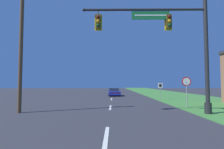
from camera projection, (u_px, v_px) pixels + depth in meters
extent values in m
cube|color=#428438|center=(172.00, 95.00, 30.39)|extent=(10.00, 110.00, 0.04)
cube|color=silver|center=(106.00, 136.00, 6.52)|extent=(0.16, 2.80, 0.01)
cube|color=silver|center=(110.00, 107.00, 14.51)|extent=(0.16, 2.80, 0.01)
cube|color=silver|center=(112.00, 99.00, 22.50)|extent=(0.16, 2.80, 0.01)
cube|color=silver|center=(112.00, 95.00, 30.48)|extent=(0.16, 2.80, 0.01)
cube|color=silver|center=(112.00, 93.00, 38.47)|extent=(0.16, 2.80, 0.01)
cylinder|color=#232326|center=(208.00, 108.00, 11.30)|extent=(0.44, 0.44, 0.70)
cylinder|color=#232326|center=(207.00, 56.00, 11.48)|extent=(0.26, 0.26, 7.50)
cylinder|color=#232326|center=(144.00, 10.00, 11.69)|extent=(8.13, 0.16, 0.16)
sphere|color=#232326|center=(84.00, 10.00, 11.73)|extent=(0.21, 0.21, 0.21)
cube|color=#196B33|center=(150.00, 15.00, 11.66)|extent=(2.51, 0.06, 0.55)
cube|color=white|center=(151.00, 15.00, 11.63)|extent=(2.11, 0.01, 0.08)
cylinder|color=#4C4214|center=(98.00, 12.00, 11.71)|extent=(0.06, 0.06, 0.35)
cube|color=yellow|center=(98.00, 23.00, 11.81)|extent=(0.50, 0.03, 1.11)
cube|color=#4C4214|center=(98.00, 22.00, 11.67)|extent=(0.34, 0.24, 0.95)
sphere|color=#4C0F0C|center=(98.00, 17.00, 11.55)|extent=(0.22, 0.22, 0.22)
sphere|color=orange|center=(98.00, 21.00, 11.53)|extent=(0.22, 0.22, 0.22)
sphere|color=#0F3D19|center=(98.00, 25.00, 11.52)|extent=(0.22, 0.22, 0.22)
cylinder|color=#4C4214|center=(169.00, 12.00, 11.66)|extent=(0.06, 0.06, 0.35)
cube|color=yellow|center=(168.00, 22.00, 11.76)|extent=(0.50, 0.03, 1.11)
cube|color=#4C4214|center=(169.00, 22.00, 11.63)|extent=(0.34, 0.24, 0.95)
sphere|color=#4C0F0C|center=(169.00, 17.00, 11.51)|extent=(0.22, 0.22, 0.22)
sphere|color=orange|center=(169.00, 21.00, 11.49)|extent=(0.22, 0.22, 0.22)
sphere|color=#0F3D19|center=(170.00, 25.00, 11.47)|extent=(0.22, 0.22, 0.22)
cylinder|color=black|center=(118.00, 93.00, 30.69)|extent=(0.22, 0.64, 0.64)
cylinder|color=black|center=(109.00, 93.00, 30.60)|extent=(0.22, 0.64, 0.64)
cylinder|color=black|center=(120.00, 94.00, 27.42)|extent=(0.22, 0.64, 0.64)
cylinder|color=black|center=(110.00, 94.00, 27.33)|extent=(0.22, 0.64, 0.64)
cube|color=#1E2D9E|center=(114.00, 93.00, 29.02)|extent=(2.14, 4.80, 0.55)
cube|color=#283342|center=(114.00, 90.00, 29.16)|extent=(1.73, 2.07, 0.42)
cube|color=#1E2D9E|center=(114.00, 89.00, 29.17)|extent=(1.69, 2.03, 0.06)
cube|color=#B71414|center=(115.00, 93.00, 26.72)|extent=(1.67, 0.18, 0.14)
cylinder|color=gray|center=(187.00, 94.00, 14.35)|extent=(0.07, 0.07, 2.20)
cylinder|color=red|center=(186.00, 81.00, 14.41)|extent=(0.76, 0.04, 0.76)
cylinder|color=white|center=(187.00, 81.00, 14.38)|extent=(0.61, 0.01, 0.61)
cylinder|color=gray|center=(160.00, 91.00, 21.37)|extent=(0.06, 0.06, 2.00)
cube|color=white|center=(160.00, 85.00, 21.41)|extent=(0.55, 0.04, 0.60)
cube|color=black|center=(160.00, 85.00, 21.38)|extent=(0.31, 0.01, 0.34)
cylinder|color=brown|center=(21.00, 45.00, 12.10)|extent=(0.26, 0.26, 9.31)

